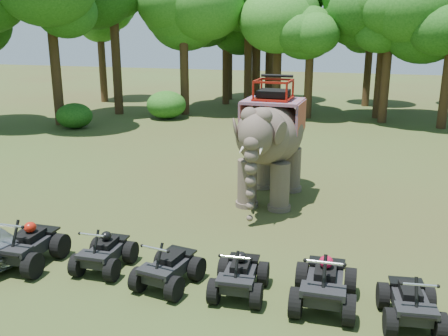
% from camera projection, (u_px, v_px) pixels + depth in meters
% --- Properties ---
extents(ground, '(110.00, 110.00, 0.00)m').
position_uv_depth(ground, '(212.00, 245.00, 13.86)').
color(ground, '#47381E').
rests_on(ground, ground).
extents(elephant, '(2.38, 5.11, 4.24)m').
position_uv_depth(elephant, '(272.00, 139.00, 17.08)').
color(elephant, '#4E4339').
rests_on(elephant, ground).
extents(atv_0, '(1.34, 1.83, 1.34)m').
position_uv_depth(atv_0, '(27.00, 240.00, 12.56)').
color(atv_0, black).
rests_on(atv_0, ground).
extents(atv_1, '(1.17, 1.58, 1.16)m').
position_uv_depth(atv_1, '(104.00, 247.00, 12.36)').
color(atv_1, black).
rests_on(atv_1, ground).
extents(atv_2, '(1.42, 1.77, 1.19)m').
position_uv_depth(atv_2, '(168.00, 262.00, 11.56)').
color(atv_2, black).
rests_on(atv_2, ground).
extents(atv_3, '(1.27, 1.67, 1.18)m').
position_uv_depth(atv_3, '(240.00, 270.00, 11.20)').
color(atv_3, black).
rests_on(atv_3, ground).
extents(atv_4, '(1.38, 1.86, 1.36)m').
position_uv_depth(atv_4, '(325.00, 277.00, 10.69)').
color(atv_4, black).
rests_on(atv_4, ground).
extents(atv_5, '(1.34, 1.71, 1.17)m').
position_uv_depth(atv_5, '(411.00, 297.00, 10.10)').
color(atv_5, black).
rests_on(atv_5, ground).
extents(tree_0, '(5.40, 5.40, 7.72)m').
position_uv_depth(tree_0, '(310.00, 58.00, 31.93)').
color(tree_0, '#195114').
rests_on(tree_0, ground).
extents(tree_1, '(6.72, 6.72, 9.60)m').
position_uv_depth(tree_1, '(383.00, 43.00, 31.71)').
color(tree_1, '#195114').
rests_on(tree_1, ground).
extents(tree_25, '(6.81, 6.81, 9.73)m').
position_uv_depth(tree_25, '(53.00, 43.00, 29.46)').
color(tree_25, '#195114').
rests_on(tree_25, ground).
extents(tree_26, '(6.97, 6.97, 9.95)m').
position_uv_depth(tree_26, '(115.00, 40.00, 33.17)').
color(tree_26, '#195114').
rests_on(tree_26, ground).
extents(tree_27, '(6.56, 6.56, 9.37)m').
position_uv_depth(tree_27, '(184.00, 44.00, 33.08)').
color(tree_27, '#195114').
rests_on(tree_27, ground).
extents(tree_28, '(6.46, 6.46, 9.22)m').
position_uv_depth(tree_28, '(248.00, 44.00, 35.95)').
color(tree_28, '#195114').
rests_on(tree_28, ground).
extents(tree_30, '(5.99, 5.99, 8.56)m').
position_uv_depth(tree_30, '(101.00, 47.00, 38.86)').
color(tree_30, '#195114').
rests_on(tree_30, ground).
extents(tree_31, '(5.62, 5.62, 8.02)m').
position_uv_depth(tree_31, '(387.00, 57.00, 30.36)').
color(tree_31, '#195114').
rests_on(tree_31, ground).
extents(tree_32, '(5.42, 5.42, 7.74)m').
position_uv_depth(tree_32, '(369.00, 54.00, 36.83)').
color(tree_32, '#195114').
rests_on(tree_32, ground).
extents(tree_34, '(6.42, 6.42, 9.18)m').
position_uv_depth(tree_34, '(278.00, 46.00, 33.38)').
color(tree_34, '#195114').
rests_on(tree_34, ground).
extents(tree_35, '(7.32, 7.32, 10.46)m').
position_uv_depth(tree_35, '(257.00, 35.00, 36.40)').
color(tree_35, '#195114').
rests_on(tree_35, ground).
extents(tree_36, '(5.55, 5.55, 7.92)m').
position_uv_depth(tree_36, '(226.00, 52.00, 37.84)').
color(tree_36, '#195114').
rests_on(tree_36, ground).
extents(tree_37, '(6.82, 6.82, 9.75)m').
position_uv_depth(tree_37, '(270.00, 39.00, 37.69)').
color(tree_37, '#195114').
rests_on(tree_37, ground).
extents(tree_38, '(6.47, 6.47, 9.24)m').
position_uv_depth(tree_38, '(229.00, 42.00, 40.16)').
color(tree_38, '#195114').
rests_on(tree_38, ground).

